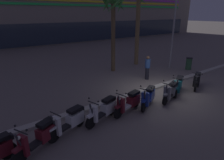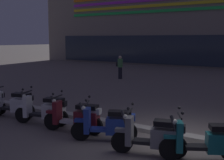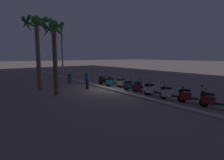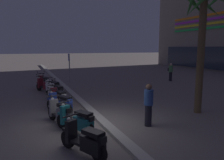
# 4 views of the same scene
# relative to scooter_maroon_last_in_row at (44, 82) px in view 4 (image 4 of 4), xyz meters

# --- Properties ---
(ground_plane) EXTENTS (200.00, 200.00, 0.00)m
(ground_plane) POSITION_rel_scooter_maroon_last_in_row_xyz_m (8.42, 0.95, -0.46)
(ground_plane) COLOR slate
(curb_strip) EXTENTS (60.00, 0.36, 0.12)m
(curb_strip) POSITION_rel_scooter_maroon_last_in_row_xyz_m (8.42, 1.43, -0.40)
(curb_strip) COLOR #ADA89E
(curb_strip) RESTS_ON ground
(scooter_maroon_last_in_row) EXTENTS (1.81, 0.71, 1.17)m
(scooter_maroon_last_in_row) POSITION_rel_scooter_maroon_last_in_row_xyz_m (0.00, 0.00, 0.00)
(scooter_maroon_last_in_row) COLOR black
(scooter_maroon_last_in_row) RESTS_ON ground
(scooter_maroon_far_back) EXTENTS (1.68, 0.97, 1.17)m
(scooter_maroon_far_back) POSITION_rel_scooter_maroon_last_in_row_xyz_m (1.43, -0.03, 0.00)
(scooter_maroon_far_back) COLOR black
(scooter_maroon_far_back) RESTS_ON ground
(scooter_white_tail_end) EXTENTS (1.73, 0.80, 1.04)m
(scooter_white_tail_end) POSITION_rel_scooter_maroon_last_in_row_xyz_m (2.62, 0.29, 0.00)
(scooter_white_tail_end) COLOR black
(scooter_white_tail_end) RESTS_ON ground
(scooter_white_second_in_line) EXTENTS (1.80, 0.79, 1.17)m
(scooter_white_second_in_line) POSITION_rel_scooter_maroon_last_in_row_xyz_m (4.13, 0.26, 0.00)
(scooter_white_second_in_line) COLOR black
(scooter_white_second_in_line) RESTS_ON ground
(scooter_maroon_gap_after_mid) EXTENTS (1.83, 0.73, 1.17)m
(scooter_maroon_gap_after_mid) POSITION_rel_scooter_maroon_last_in_row_xyz_m (5.47, 0.20, -0.00)
(scooter_maroon_gap_after_mid) COLOR black
(scooter_maroon_gap_after_mid) RESTS_ON ground
(scooter_blue_mid_front) EXTENTS (1.60, 0.95, 1.17)m
(scooter_blue_mid_front) POSITION_rel_scooter_maroon_last_in_row_xyz_m (6.61, 0.13, -0.01)
(scooter_blue_mid_front) COLOR black
(scooter_blue_mid_front) RESTS_ON ground
(scooter_grey_mid_centre) EXTENTS (1.72, 0.78, 1.17)m
(scooter_grey_mid_centre) POSITION_rel_scooter_maroon_last_in_row_xyz_m (8.02, -0.11, -0.00)
(scooter_grey_mid_centre) COLOR black
(scooter_grey_mid_centre) RESTS_ON ground
(scooter_teal_lead_nearest) EXTENTS (1.68, 1.01, 1.17)m
(scooter_teal_lead_nearest) POSITION_rel_scooter_maroon_last_in_row_xyz_m (9.14, 0.27, -0.01)
(scooter_teal_lead_nearest) COLOR black
(scooter_teal_lead_nearest) RESTS_ON ground
(scooter_black_mid_rear) EXTENTS (1.65, 0.95, 1.04)m
(scooter_black_mid_rear) POSITION_rel_scooter_maroon_last_in_row_xyz_m (10.74, 0.11, -0.02)
(scooter_black_mid_rear) COLOR black
(scooter_black_mid_rear) RESTS_ON ground
(crossing_sign) EXTENTS (0.60, 0.14, 2.40)m
(crossing_sign) POSITION_rel_scooter_maroon_last_in_row_xyz_m (-2.23, 2.27, 1.04)
(crossing_sign) COLOR #939399
(crossing_sign) RESTS_ON ground
(palm_tree_near_sign) EXTENTS (1.86, 1.91, 5.49)m
(palm_tree_near_sign) POSITION_rel_scooter_maroon_last_in_row_xyz_m (8.74, 5.89, 3.67)
(palm_tree_near_sign) COLOR brown
(palm_tree_near_sign) RESTS_ON ground
(pedestrian_window_shopping) EXTENTS (0.34, 0.34, 1.60)m
(pedestrian_window_shopping) POSITION_rel_scooter_maroon_last_in_row_xyz_m (9.37, 2.90, 0.38)
(pedestrian_window_shopping) COLOR black
(pedestrian_window_shopping) RESTS_ON ground
(pedestrian_strolling_near_curb) EXTENTS (0.46, 0.34, 1.56)m
(pedestrian_strolling_near_curb) POSITION_rel_scooter_maroon_last_in_row_xyz_m (0.46, 10.60, 0.36)
(pedestrian_strolling_near_curb) COLOR black
(pedestrian_strolling_near_curb) RESTS_ON ground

